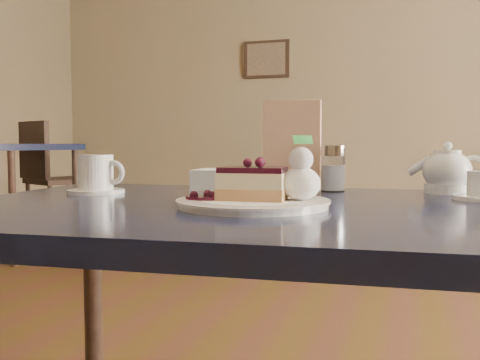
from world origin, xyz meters
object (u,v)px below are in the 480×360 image
(cheesecake_slice, at_px, (253,184))
(dessert_plate, at_px, (253,204))
(main_table, at_px, (258,245))
(coffee_set, at_px, (97,176))
(tea_set, at_px, (454,175))

(cheesecake_slice, bearing_deg, dessert_plate, 0.00)
(main_table, bearing_deg, dessert_plate, -90.00)
(main_table, relative_size, cheesecake_slice, 9.97)
(coffee_set, relative_size, tea_set, 0.56)
(coffee_set, bearing_deg, dessert_plate, -19.14)
(main_table, xyz_separation_m, coffee_set, (-0.38, 0.09, 0.11))
(cheesecake_slice, relative_size, tea_set, 0.51)
(coffee_set, xyz_separation_m, tea_set, (0.72, 0.21, 0.00))
(main_table, distance_m, coffee_set, 0.41)
(main_table, height_order, cheesecake_slice, cheesecake_slice)
(cheesecake_slice, distance_m, tea_set, 0.48)
(dessert_plate, xyz_separation_m, tea_set, (0.33, 0.34, 0.03))
(cheesecake_slice, xyz_separation_m, coffee_set, (-0.39, 0.13, -0.00))
(cheesecake_slice, relative_size, coffee_set, 0.91)
(cheesecake_slice, bearing_deg, coffee_set, 156.34)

